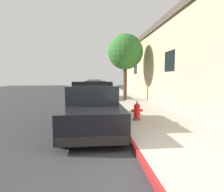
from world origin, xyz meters
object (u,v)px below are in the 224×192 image
parked_car_silver_ahead (95,91)px  parked_car_dark_far (94,86)px  fire_hydrant (137,111)px  police_cruiser (93,107)px  street_tree (125,52)px

parked_car_silver_ahead → parked_car_dark_far: size_ratio=1.00×
parked_car_silver_ahead → fire_hydrant: parked_car_silver_ahead is taller
parked_car_silver_ahead → police_cruiser: bearing=-91.2°
fire_hydrant → street_tree: size_ratio=0.16×
parked_car_dark_far → fire_hydrant: bearing=-84.5°
fire_hydrant → parked_car_dark_far: bearing=95.5°
police_cruiser → parked_car_silver_ahead: size_ratio=1.00×
street_tree → parked_car_dark_far: bearing=103.2°
police_cruiser → fire_hydrant: police_cruiser is taller
police_cruiser → fire_hydrant: (1.73, 0.26, -0.23)m
police_cruiser → parked_car_silver_ahead: 8.64m
parked_car_dark_far → street_tree: street_tree is taller
parked_car_silver_ahead → fire_hydrant: bearing=-79.5°
police_cruiser → fire_hydrant: 1.76m
parked_car_silver_ahead → street_tree: bearing=-38.6°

